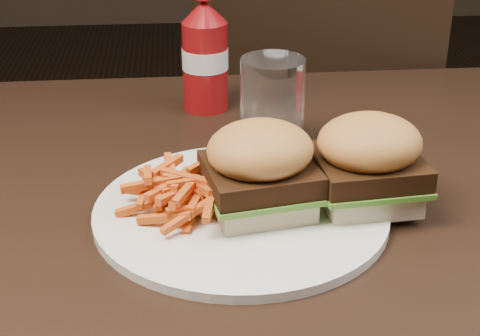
{
  "coord_description": "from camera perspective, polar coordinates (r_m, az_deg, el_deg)",
  "views": [
    {
      "loc": [
        -0.09,
        -0.69,
        1.13
      ],
      "look_at": [
        -0.03,
        -0.03,
        0.8
      ],
      "focal_mm": 55.0,
      "sensor_mm": 36.0,
      "label": 1
    }
  ],
  "objects": [
    {
      "name": "dining_table",
      "position": [
        0.81,
        2.07,
        -3.45
      ],
      "size": [
        1.2,
        0.8,
        0.04
      ],
      "primitive_type": "cube",
      "color": "black",
      "rests_on": "ground"
    },
    {
      "name": "chair_far",
      "position": [
        1.6,
        6.73,
        0.13
      ],
      "size": [
        0.59,
        0.59,
        0.04
      ],
      "primitive_type": "cube",
      "rotation": [
        0.0,
        0.0,
        2.77
      ],
      "color": "black",
      "rests_on": "ground"
    },
    {
      "name": "plate",
      "position": [
        0.76,
        0.07,
        -3.38
      ],
      "size": [
        0.3,
        0.3,
        0.01
      ],
      "primitive_type": "cylinder",
      "color": "white",
      "rests_on": "dining_table"
    },
    {
      "name": "sandwich_half_a",
      "position": [
        0.75,
        1.53,
        -2.48
      ],
      "size": [
        0.11,
        0.11,
        0.02
      ],
      "primitive_type": "cube",
      "rotation": [
        0.0,
        0.0,
        0.18
      ],
      "color": "beige",
      "rests_on": "plate"
    },
    {
      "name": "sandwich_half_b",
      "position": [
        0.77,
        9.7,
        -1.81
      ],
      "size": [
        0.1,
        0.1,
        0.02
      ],
      "primitive_type": "cube",
      "rotation": [
        0.0,
        0.0,
        0.09
      ],
      "color": "beige",
      "rests_on": "plate"
    },
    {
      "name": "fries_pile",
      "position": [
        0.75,
        -4.12,
        -1.5
      ],
      "size": [
        0.11,
        0.11,
        0.04
      ],
      "primitive_type": null,
      "rotation": [
        0.0,
        0.0,
        0.05
      ],
      "color": "#D6551A",
      "rests_on": "plate"
    },
    {
      "name": "ketchup_bottle",
      "position": [
        1.01,
        -2.71,
        7.84
      ],
      "size": [
        0.08,
        0.08,
        0.12
      ],
      "primitive_type": "cylinder",
      "rotation": [
        0.0,
        0.0,
        0.39
      ],
      "color": "maroon",
      "rests_on": "dining_table"
    },
    {
      "name": "tumbler",
      "position": [
        0.89,
        2.51,
        4.7
      ],
      "size": [
        0.1,
        0.1,
        0.12
      ],
      "primitive_type": "cylinder",
      "rotation": [
        0.0,
        0.0,
        0.3
      ],
      "color": "white",
      "rests_on": "dining_table"
    }
  ]
}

